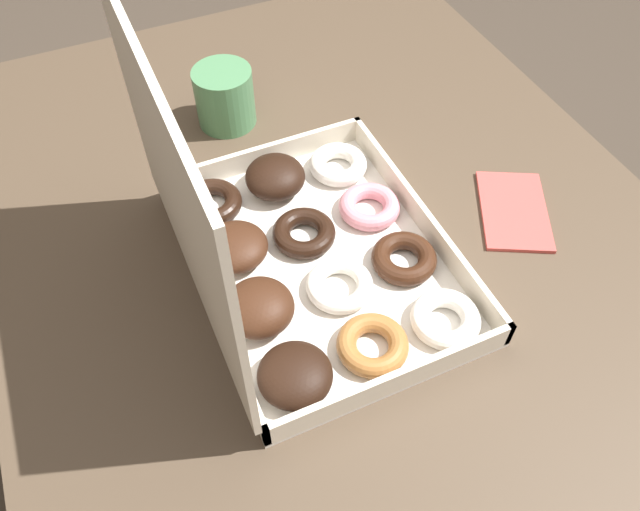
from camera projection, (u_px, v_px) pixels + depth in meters
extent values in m
plane|color=#42382D|center=(325.00, 437.00, 1.48)|extent=(8.00, 8.00, 0.00)
cube|color=#4C3D2D|center=(329.00, 231.00, 0.89)|extent=(1.19, 0.93, 0.03)
cylinder|color=#4C3D2D|center=(385.00, 131.00, 1.61)|extent=(0.06, 0.06, 0.73)
cylinder|color=#4C3D2D|center=(57.00, 230.00, 1.40)|extent=(0.06, 0.06, 0.73)
cube|color=silver|center=(320.00, 263.00, 0.84)|extent=(0.42, 0.32, 0.01)
cube|color=beige|center=(422.00, 217.00, 0.86)|extent=(0.42, 0.01, 0.04)
cube|color=beige|center=(207.00, 292.00, 0.78)|extent=(0.42, 0.01, 0.04)
cube|color=beige|center=(394.00, 382.00, 0.70)|extent=(0.01, 0.32, 0.04)
cube|color=beige|center=(264.00, 156.00, 0.93)|extent=(0.01, 0.32, 0.04)
cube|color=beige|center=(175.00, 192.00, 0.64)|extent=(0.42, 0.01, 0.32)
torus|color=white|center=(445.00, 319.00, 0.76)|extent=(0.09, 0.09, 0.02)
torus|color=#381E11|center=(404.00, 258.00, 0.82)|extent=(0.09, 0.09, 0.03)
torus|color=pink|center=(369.00, 207.00, 0.88)|extent=(0.09, 0.09, 0.02)
torus|color=white|center=(338.00, 164.00, 0.93)|extent=(0.09, 0.09, 0.02)
torus|color=#9E6633|center=(372.00, 345.00, 0.74)|extent=(0.09, 0.09, 0.02)
torus|color=white|center=(340.00, 285.00, 0.80)|extent=(0.09, 0.09, 0.02)
torus|color=black|center=(304.00, 233.00, 0.85)|extent=(0.09, 0.09, 0.02)
ellipsoid|color=black|center=(275.00, 177.00, 0.90)|extent=(0.09, 0.09, 0.05)
ellipsoid|color=black|center=(295.00, 375.00, 0.70)|extent=(0.09, 0.09, 0.04)
ellipsoid|color=#381E11|center=(259.00, 307.00, 0.76)|extent=(0.09, 0.09, 0.05)
ellipsoid|color=#381E11|center=(235.00, 247.00, 0.82)|extent=(0.09, 0.09, 0.04)
torus|color=black|center=(212.00, 203.00, 0.88)|extent=(0.09, 0.09, 0.02)
cylinder|color=#4C8456|center=(225.00, 97.00, 0.99)|extent=(0.09, 0.09, 0.09)
cylinder|color=black|center=(221.00, 74.00, 0.95)|extent=(0.08, 0.08, 0.01)
cube|color=#CC4C47|center=(514.00, 211.00, 0.90)|extent=(0.18, 0.15, 0.01)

